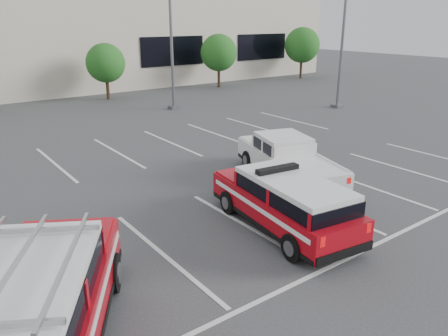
% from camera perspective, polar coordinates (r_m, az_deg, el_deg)
% --- Properties ---
extents(ground, '(120.00, 120.00, 0.00)m').
position_cam_1_polar(ground, '(12.58, 3.02, -7.59)').
color(ground, '#38383B').
rests_on(ground, ground).
extents(stall_markings, '(23.00, 15.00, 0.01)m').
position_cam_1_polar(stall_markings, '(16.00, -7.29, -1.73)').
color(stall_markings, silver).
rests_on(stall_markings, ground).
extents(tree_mid_right, '(2.77, 2.77, 3.99)m').
position_cam_1_polar(tree_mid_right, '(33.20, -15.08, 12.95)').
color(tree_mid_right, '#3F2B19').
rests_on(tree_mid_right, ground).
extents(tree_right, '(3.07, 3.07, 4.42)m').
position_cam_1_polar(tree_right, '(38.04, -0.61, 14.67)').
color(tree_right, '#3F2B19').
rests_on(tree_right, ground).
extents(tree_far_right, '(3.37, 3.37, 4.85)m').
position_cam_1_polar(tree_far_right, '(44.63, 10.21, 15.37)').
color(tree_far_right, '#3F2B19').
rests_on(tree_far_right, ground).
extents(light_pole_mid, '(0.90, 0.60, 10.24)m').
position_cam_1_polar(light_pole_mid, '(28.44, -6.96, 17.96)').
color(light_pole_mid, '#59595E').
rests_on(light_pole_mid, ground).
extents(light_pole_right, '(0.90, 0.60, 10.24)m').
position_cam_1_polar(light_pole_right, '(29.78, 15.36, 17.50)').
color(light_pole_right, '#59595E').
rests_on(light_pole_right, ground).
extents(fire_chief_suv, '(2.42, 5.10, 1.73)m').
position_cam_1_polar(fire_chief_suv, '(12.23, 7.94, -4.91)').
color(fire_chief_suv, '#9C0711').
rests_on(fire_chief_suv, ground).
extents(white_pickup, '(3.30, 5.57, 1.62)m').
position_cam_1_polar(white_pickup, '(15.87, 8.28, 0.50)').
color(white_pickup, silver).
rests_on(white_pickup, ground).
extents(ladder_suv, '(4.60, 5.79, 2.15)m').
position_cam_1_polar(ladder_suv, '(8.42, -23.39, -17.23)').
color(ladder_suv, '#9C0711').
rests_on(ladder_suv, ground).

